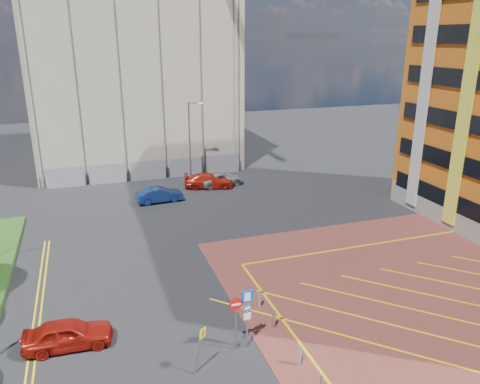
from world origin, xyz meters
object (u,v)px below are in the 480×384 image
lamp_back (190,139)px  sign_cluster (243,312)px  warning_sign (200,345)px  car_red_left (68,334)px  car_blue_back (160,195)px  car_silver_back (221,179)px  car_red_back (209,181)px

lamp_back → sign_cluster: bearing=-98.0°
warning_sign → car_red_left: size_ratio=0.55×
sign_cluster → car_red_left: (-7.81, 2.74, -1.25)m
sign_cluster → car_blue_back: 21.89m
sign_cluster → car_red_left: bearing=160.6°
car_red_left → car_silver_back: bearing=-29.7°
lamp_back → car_silver_back: (2.45, -2.19, -3.73)m
car_red_left → car_red_back: (12.74, 21.76, -0.00)m
lamp_back → car_blue_back: bearing=-128.4°
lamp_back → car_red_left: size_ratio=1.95×
warning_sign → car_red_left: bearing=145.5°
sign_cluster → car_red_back: 25.03m
car_red_left → car_red_back: bearing=-27.6°
sign_cluster → car_silver_back: bearing=75.9°
sign_cluster → warning_sign: sign_cluster is taller
sign_cluster → car_blue_back: size_ratio=0.78×
lamp_back → car_red_back: 4.59m
lamp_back → car_red_back: size_ratio=1.67×
car_blue_back → car_red_back: (5.25, 2.66, 0.02)m
sign_cluster → car_silver_back: size_ratio=0.71×
sign_cluster → warning_sign: bearing=-156.3°
car_red_left → sign_cluster: bearing=-106.6°
car_blue_back → car_silver_back: size_ratio=0.90×
warning_sign → car_red_back: (7.26, 25.53, -0.73)m
warning_sign → car_silver_back: bearing=71.7°
lamp_back → warning_sign: lamp_back is taller
lamp_back → warning_sign: (-6.11, -28.04, -2.93)m
lamp_back → car_blue_back: lamp_back is taller
car_red_left → car_silver_back: 26.17m
car_red_back → lamp_back: bearing=39.5°
car_red_left → car_blue_back: car_red_left is taller
warning_sign → car_red_left: 6.69m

